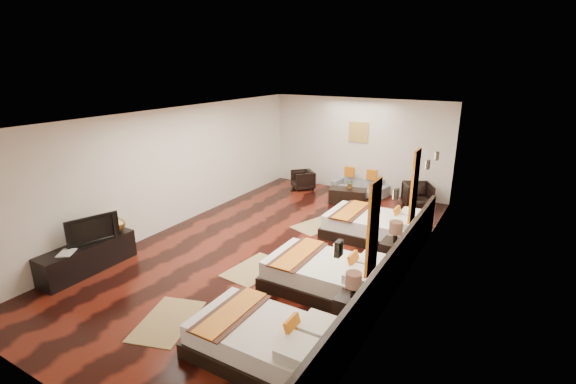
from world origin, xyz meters
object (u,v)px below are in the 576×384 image
Objects in this scene: table_plant at (350,184)px; tv_console at (88,257)px; nightstand_a at (352,308)px; armchair_right at (417,195)px; book at (59,253)px; sofa at (360,186)px; armchair_left at (303,180)px; figurine at (115,222)px; bed_near at (265,340)px; nightstand_b at (394,251)px; coffee_table at (348,196)px; tv at (91,229)px; bed_mid at (328,275)px; bed_far at (375,226)px.

tv_console is at bearing -114.05° from table_plant.
armchair_right is (-0.44, 5.87, 0.03)m from nightstand_a.
book is 0.45× the size of armchair_right.
book is 8.08m from sofa.
armchair_left is 2.47× the size of table_plant.
figurine reaches higher than armchair_right.
bed_near is 7.56× the size of table_plant.
bed_near is 7.67m from armchair_left.
figurine is (-4.95, -2.36, 0.41)m from nightstand_b.
table_plant is (-2.17, 5.32, 0.22)m from nightstand_a.
tv is at bearing -114.05° from coffee_table.
tv_console is 6.74m from armchair_left.
bed_mid is 2.24× the size of tv.
tv is at bearing -84.83° from figurine.
nightstand_b is at bearing -41.72° from tv.
table_plant is (2.77, 5.53, -0.21)m from figurine.
figurine is (-4.19, 1.00, 0.49)m from bed_near.
bed_near reaches higher than table_plant.
figurine is (-4.20, -3.49, 0.46)m from bed_far.
nightstand_a reaches higher than tv_console.
tv_console is (-4.20, -4.17, -0.01)m from bed_far.
tv reaches higher than nightstand_a.
coffee_table is (0.00, -0.95, -0.04)m from sofa.
armchair_right is at bearing 86.60° from bed_mid.
bed_near is 2.09× the size of tv.
nightstand_a is at bearing 15.85° from book.
nightstand_b is 5.72m from tv.
tv_console is 6.94× the size of table_plant.
coffee_table is at bearing 112.86° from nightstand_a.
armchair_right is at bearing -16.30° from tv.
bed_near is at bearing -21.49° from armchair_left.
nightstand_b is at bearing 77.41° from bed_near.
book is (-4.95, -1.40, 0.26)m from nightstand_a.
bed_mid is 5.45× the size of figurine.
book is (0.00, -0.51, 0.29)m from tv_console.
armchair_left is 3.48m from armchair_right.
table_plant is at bearing 169.78° from armchair_right.
table_plant is (1.75, -0.45, 0.24)m from armchair_left.
nightstand_b is at bearing 25.53° from figurine.
armchair_left is 1.79m from coffee_table.
armchair_right is (4.45, 6.64, -0.48)m from tv.
tv reaches higher than coffee_table.
table_plant is (2.72, 6.09, -0.29)m from tv.
armchair_right is at bearing 87.53° from bed_near.
bed_near is 0.91× the size of bed_far.
figurine is at bearing -104.67° from sofa.
coffee_table is at bearing 126.58° from bed_far.
bed_mid is 4.78m from table_plant.
tv is 0.56× the size of sofa.
table_plant is (-1.43, 2.04, 0.25)m from bed_far.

